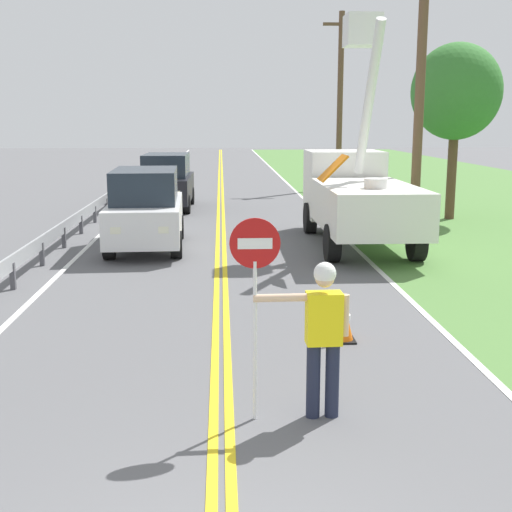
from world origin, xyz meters
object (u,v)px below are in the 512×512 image
stop_sign_paddle (255,274)px  utility_pole_near (420,80)px  oncoming_suv_second (167,181)px  utility_pole_mid (340,98)px  roadside_tree_verge (456,92)px  utility_bucket_truck (356,192)px  flagger_worker (323,330)px  oncoming_suv_nearest (146,209)px  traffic_cone_lead (342,320)px

stop_sign_paddle → utility_pole_near: utility_pole_near is taller
oncoming_suv_second → utility_pole_mid: utility_pole_mid is taller
oncoming_suv_second → roadside_tree_verge: roadside_tree_verge is taller
utility_bucket_truck → utility_pole_near: bearing=32.9°
oncoming_suv_second → utility_pole_near: 10.67m
utility_pole_near → stop_sign_paddle: bearing=-113.2°
flagger_worker → roadside_tree_verge: bearing=66.7°
utility_pole_near → utility_pole_mid: 14.00m
flagger_worker → oncoming_suv_nearest: (-3.13, 10.71, 0.01)m
flagger_worker → traffic_cone_lead: flagger_worker is taller
flagger_worker → utility_pole_near: size_ratio=0.21×
utility_pole_mid → stop_sign_paddle: bearing=-101.7°
utility_pole_near → oncoming_suv_nearest: bearing=-166.9°
oncoming_suv_second → traffic_cone_lead: oncoming_suv_second is taller
flagger_worker → traffic_cone_lead: 2.89m
flagger_worker → traffic_cone_lead: size_ratio=2.61×
stop_sign_paddle → utility_pole_mid: 27.23m
utility_pole_mid → roadside_tree_verge: utility_pole_mid is taller
traffic_cone_lead → flagger_worker: bearing=-104.9°
flagger_worker → roadside_tree_verge: size_ratio=0.31×
flagger_worker → oncoming_suv_nearest: size_ratio=0.39×
utility_pole_near → utility_pole_mid: bearing=89.5°
oncoming_suv_nearest → stop_sign_paddle: bearing=-77.6°
traffic_cone_lead → roadside_tree_verge: size_ratio=0.12×
oncoming_suv_nearest → utility_bucket_truck: bearing=4.8°
flagger_worker → stop_sign_paddle: (-0.77, -0.02, 0.66)m
oncoming_suv_nearest → roadside_tree_verge: size_ratio=0.79×
oncoming_suv_second → utility_bucket_truck: bearing=-53.2°
oncoming_suv_nearest → utility_pole_mid: bearing=63.6°
utility_bucket_truck → oncoming_suv_second: bearing=126.8°
stop_sign_paddle → utility_pole_mid: utility_pole_mid is taller
oncoming_suv_nearest → traffic_cone_lead: bearing=-64.3°
utility_pole_mid → roadside_tree_verge: (2.04, -10.83, -0.15)m
flagger_worker → oncoming_suv_nearest: oncoming_suv_nearest is taller
stop_sign_paddle → utility_pole_near: size_ratio=0.27×
oncoming_suv_nearest → utility_pole_near: (7.74, 1.80, 3.44)m
stop_sign_paddle → oncoming_suv_nearest: stop_sign_paddle is taller
flagger_worker → utility_pole_mid: (4.72, 26.51, 3.37)m
utility_bucket_truck → flagger_worker: bearing=-102.9°
oncoming_suv_nearest → roadside_tree_verge: bearing=26.7°
traffic_cone_lead → roadside_tree_verge: (6.05, 12.97, 3.93)m
utility_bucket_truck → oncoming_suv_second: size_ratio=1.47×
stop_sign_paddle → utility_pole_near: (5.38, 12.53, 2.79)m
utility_pole_near → utility_pole_mid: utility_pole_near is taller
stop_sign_paddle → utility_bucket_truck: utility_bucket_truck is taller
stop_sign_paddle → roadside_tree_verge: 17.61m
utility_pole_near → roadside_tree_verge: (2.16, 3.18, -0.23)m
oncoming_suv_second → roadside_tree_verge: 10.96m
oncoming_suv_second → roadside_tree_verge: size_ratio=0.78×
utility_bucket_truck → roadside_tree_verge: 6.78m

